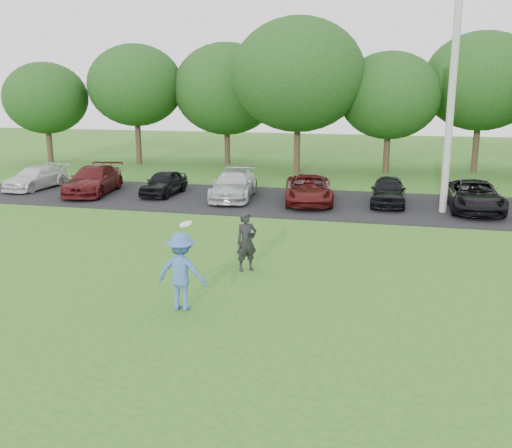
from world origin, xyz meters
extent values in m
plane|color=#30671D|center=(0.00, 0.00, 0.00)|extent=(100.00, 100.00, 0.00)
cube|color=black|center=(0.00, 13.00, 0.01)|extent=(32.00, 6.50, 0.03)
cylinder|color=#A8A8A3|center=(5.43, 12.35, 4.53)|extent=(0.28, 0.28, 9.06)
imported|color=#3E64B0|center=(-0.96, 0.47, 0.88)|extent=(1.13, 0.65, 1.75)
cylinder|color=white|center=(-0.71, 0.17, 2.04)|extent=(0.28, 0.27, 0.13)
imported|color=black|center=(-0.25, 3.47, 0.81)|extent=(0.70, 0.66, 1.61)
cube|color=black|center=(-0.07, 3.29, 1.04)|extent=(0.17, 0.16, 0.10)
imported|color=silver|center=(-13.36, 13.23, 0.56)|extent=(1.82, 3.79, 1.07)
imported|color=#4A1012|center=(-9.97, 12.71, 0.66)|extent=(2.37, 4.54, 1.26)
imported|color=black|center=(-6.70, 13.19, 0.58)|extent=(1.36, 3.26, 1.10)
imported|color=#B9BCC1|center=(-3.34, 13.07, 0.64)|extent=(2.18, 4.38, 1.22)
imported|color=#491010|center=(0.00, 12.91, 0.62)|extent=(2.64, 4.49, 1.17)
imported|color=black|center=(3.29, 13.32, 0.62)|extent=(1.42, 3.48, 1.18)
imported|color=black|center=(6.64, 12.92, 0.63)|extent=(2.10, 4.35, 1.19)
cylinder|color=#38281C|center=(-18.00, 21.60, 1.10)|extent=(0.36, 0.36, 2.20)
ellipsoid|color=#214C19|center=(-18.00, 21.60, 4.15)|extent=(5.20, 5.20, 4.42)
cylinder|color=#38281C|center=(-12.50, 23.00, 1.35)|extent=(0.36, 0.36, 2.70)
ellipsoid|color=#214C19|center=(-12.50, 23.00, 4.93)|extent=(5.94, 5.94, 5.05)
cylinder|color=#38281C|center=(-7.00, 24.40, 1.10)|extent=(0.36, 0.36, 2.20)
ellipsoid|color=#214C19|center=(-7.00, 24.40, 4.71)|extent=(6.68, 6.68, 5.68)
cylinder|color=#38281C|center=(-2.00, 21.60, 1.35)|extent=(0.36, 0.36, 2.70)
ellipsoid|color=#214C19|center=(-2.00, 21.60, 5.48)|extent=(7.42, 7.42, 6.31)
cylinder|color=#38281C|center=(3.00, 23.00, 1.10)|extent=(0.36, 0.36, 2.20)
ellipsoid|color=#214C19|center=(3.00, 23.00, 4.36)|extent=(5.76, 5.76, 4.90)
cylinder|color=#38281C|center=(8.00, 24.40, 1.35)|extent=(0.36, 0.36, 2.70)
ellipsoid|color=#214C19|center=(8.00, 24.40, 5.14)|extent=(6.50, 6.50, 5.53)
camera|label=1|loc=(3.48, -10.77, 4.85)|focal=40.00mm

